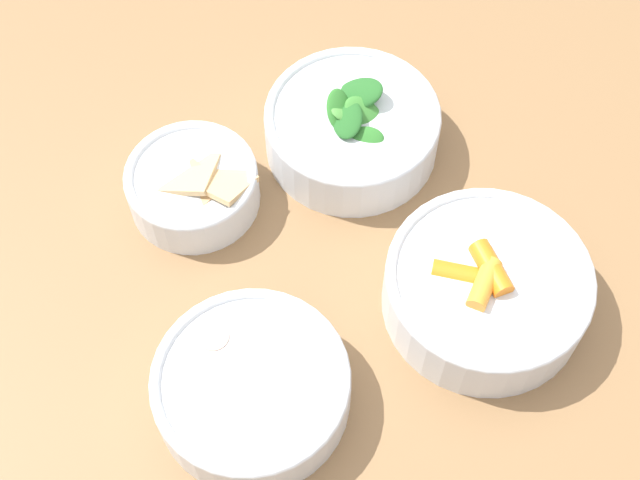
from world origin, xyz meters
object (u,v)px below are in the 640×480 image
(bowl_greens, at_px, (352,128))
(bowl_beans_hotdog, at_px, (252,388))
(bowl_carrots, at_px, (487,288))
(bowl_cookies, at_px, (193,185))

(bowl_greens, distance_m, bowl_beans_hotdog, 0.29)
(bowl_carrots, relative_size, bowl_greens, 1.06)
(bowl_carrots, relative_size, bowl_cookies, 1.44)
(bowl_greens, xyz_separation_m, bowl_cookies, (0.17, 0.02, -0.00))
(bowl_beans_hotdog, xyz_separation_m, bowl_cookies, (0.01, -0.22, 0.00))
(bowl_carrots, height_order, bowl_greens, bowl_greens)
(bowl_greens, relative_size, bowl_beans_hotdog, 1.04)
(bowl_beans_hotdog, distance_m, bowl_cookies, 0.22)
(bowl_carrots, distance_m, bowl_cookies, 0.30)
(bowl_beans_hotdog, bearing_deg, bowl_cookies, -88.33)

